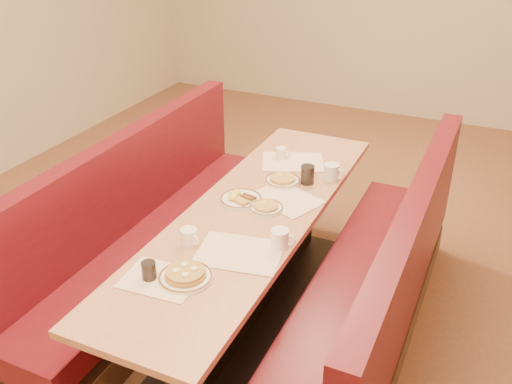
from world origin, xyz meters
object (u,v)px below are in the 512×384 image
at_px(booth_left, 150,240).
at_px(booth_right, 373,300).
at_px(diner_table, 252,266).
at_px(coffee_mug_a, 281,238).
at_px(coffee_mug_d, 281,153).
at_px(soda_tumbler_near, 149,271).
at_px(pancake_plate, 185,276).
at_px(soda_tumbler_mid, 308,175).
at_px(eggs_plate, 240,198).
at_px(coffee_mug_c, 332,172).
at_px(coffee_mug_b, 190,237).

height_order(booth_left, booth_right, same).
height_order(diner_table, coffee_mug_a, coffee_mug_a).
height_order(coffee_mug_d, soda_tumbler_near, soda_tumbler_near).
distance_m(booth_left, booth_right, 1.46).
bearing_deg(soda_tumbler_near, coffee_mug_d, 88.27).
bearing_deg(coffee_mug_d, booth_right, -43.75).
distance_m(booth_right, pancake_plate, 1.11).
bearing_deg(coffee_mug_d, booth_left, -132.48).
height_order(booth_right, coffee_mug_a, booth_right).
height_order(soda_tumbler_near, soda_tumbler_mid, soda_tumbler_mid).
distance_m(eggs_plate, soda_tumbler_mid, 0.47).
xyz_separation_m(diner_table, soda_tumbler_mid, (0.16, 0.47, 0.43)).
relative_size(booth_left, pancake_plate, 9.66).
bearing_deg(soda_tumbler_near, booth_left, 126.02).
bearing_deg(booth_right, booth_left, 180.00).
xyz_separation_m(booth_left, booth_right, (1.46, 0.00, 0.00)).
xyz_separation_m(coffee_mug_d, soda_tumbler_mid, (0.29, -0.27, 0.02)).
relative_size(booth_left, coffee_mug_c, 18.45).
bearing_deg(booth_left, pancake_plate, -44.51).
bearing_deg(coffee_mug_c, soda_tumbler_near, -98.91).
xyz_separation_m(pancake_plate, coffee_mug_a, (0.30, 0.44, 0.03)).
xyz_separation_m(diner_table, coffee_mug_c, (0.28, 0.58, 0.43)).
distance_m(diner_table, soda_tumbler_mid, 0.66).
distance_m(eggs_plate, soda_tumbler_near, 0.86).
distance_m(diner_table, booth_right, 0.73).
xyz_separation_m(pancake_plate, eggs_plate, (-0.10, 0.79, -0.01)).
xyz_separation_m(booth_left, soda_tumbler_mid, (0.89, 0.47, 0.45)).
bearing_deg(coffee_mug_d, pancake_plate, -88.71).
bearing_deg(soda_tumbler_near, soda_tumbler_mid, 75.04).
relative_size(booth_right, coffee_mug_d, 24.43).
relative_size(coffee_mug_d, soda_tumbler_near, 1.09).
relative_size(diner_table, soda_tumbler_near, 26.60).
xyz_separation_m(booth_left, eggs_plate, (0.61, 0.09, 0.40)).
distance_m(booth_left, coffee_mug_d, 1.05).
relative_size(coffee_mug_c, soda_tumbler_mid, 1.16).
relative_size(diner_table, coffee_mug_a, 19.22).
relative_size(eggs_plate, coffee_mug_b, 2.11).
height_order(coffee_mug_a, coffee_mug_c, coffee_mug_c).
relative_size(coffee_mug_a, soda_tumbler_near, 1.38).
relative_size(pancake_plate, coffee_mug_a, 1.99).
height_order(diner_table, pancake_plate, pancake_plate).
bearing_deg(diner_table, coffee_mug_b, -108.52).
height_order(diner_table, booth_left, booth_left).
height_order(coffee_mug_c, soda_tumbler_mid, soda_tumbler_mid).
xyz_separation_m(eggs_plate, coffee_mug_b, (-0.03, -0.53, 0.03)).
xyz_separation_m(pancake_plate, soda_tumbler_near, (-0.15, -0.07, 0.03)).
xyz_separation_m(booth_right, coffee_mug_d, (-0.86, 0.74, 0.43)).
xyz_separation_m(booth_left, coffee_mug_b, (0.58, -0.44, 0.44)).
bearing_deg(booth_right, coffee_mug_b, -153.40).
bearing_deg(diner_table, soda_tumbler_mid, 70.91).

